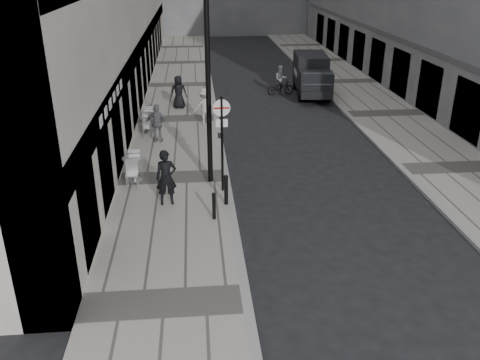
% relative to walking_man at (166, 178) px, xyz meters
% --- Properties ---
extents(sidewalk, '(4.00, 60.00, 0.12)m').
position_rel_walking_man_xyz_m(sidewalk, '(0.11, 9.89, -1.00)').
color(sidewalk, gray).
rests_on(sidewalk, ground).
extents(far_sidewalk, '(4.00, 60.00, 0.12)m').
position_rel_walking_man_xyz_m(far_sidewalk, '(11.11, 9.89, -1.00)').
color(far_sidewalk, gray).
rests_on(far_sidewalk, ground).
extents(walking_man, '(0.74, 0.53, 1.89)m').
position_rel_walking_man_xyz_m(walking_man, '(0.00, 0.00, 0.00)').
color(walking_man, black).
rests_on(walking_man, sidewalk).
extents(sign_post, '(0.59, 0.10, 3.41)m').
position_rel_walking_man_xyz_m(sign_post, '(1.91, 0.90, 1.24)').
color(sign_post, black).
rests_on(sign_post, sidewalk).
extents(lamppost, '(0.32, 0.32, 7.05)m').
position_rel_walking_man_xyz_m(lamppost, '(1.51, 1.78, 2.98)').
color(lamppost, black).
rests_on(lamppost, sidewalk).
extents(bollard_near, '(0.11, 0.11, 0.85)m').
position_rel_walking_man_xyz_m(bollard_near, '(1.51, -1.24, -0.52)').
color(bollard_near, black).
rests_on(bollard_near, sidewalk).
extents(bollard_far, '(0.13, 0.13, 0.99)m').
position_rel_walking_man_xyz_m(bollard_far, '(1.96, -0.23, -0.45)').
color(bollard_far, black).
rests_on(bollard_far, sidewalk).
extents(panel_van, '(2.30, 5.13, 2.34)m').
position_rel_walking_man_xyz_m(panel_van, '(8.13, 14.61, 0.26)').
color(panel_van, black).
rests_on(panel_van, ground).
extents(cyclist, '(1.72, 0.86, 1.78)m').
position_rel_walking_man_xyz_m(cyclist, '(6.27, 14.76, -0.37)').
color(cyclist, black).
rests_on(cyclist, ground).
extents(pedestrian_a, '(1.09, 0.65, 1.73)m').
position_rel_walking_man_xyz_m(pedestrian_a, '(-0.65, 6.33, -0.08)').
color(pedestrian_a, slate).
rests_on(pedestrian_a, sidewalk).
extents(pedestrian_b, '(1.28, 0.92, 1.79)m').
position_rel_walking_man_xyz_m(pedestrian_b, '(1.51, 8.89, -0.05)').
color(pedestrian_b, '#AEA8A1').
rests_on(pedestrian_b, sidewalk).
extents(pedestrian_c, '(0.93, 0.67, 1.78)m').
position_rel_walking_man_xyz_m(pedestrian_c, '(0.17, 11.89, -0.05)').
color(pedestrian_c, black).
rests_on(pedestrian_c, sidewalk).
extents(cafe_table_near, '(0.80, 1.82, 1.03)m').
position_rel_walking_man_xyz_m(cafe_table_near, '(-1.31, 2.10, -0.42)').
color(cafe_table_near, silver).
rests_on(cafe_table_near, sidewalk).
extents(cafe_table_mid, '(0.76, 1.72, 0.98)m').
position_rel_walking_man_xyz_m(cafe_table_mid, '(-1.23, 8.28, -0.45)').
color(cafe_table_mid, '#BCBCBF').
rests_on(cafe_table_mid, sidewalk).
extents(cafe_table_far, '(0.71, 1.60, 0.91)m').
position_rel_walking_man_xyz_m(cafe_table_far, '(-1.21, 7.64, -0.48)').
color(cafe_table_far, '#ACACAF').
rests_on(cafe_table_far, sidewalk).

